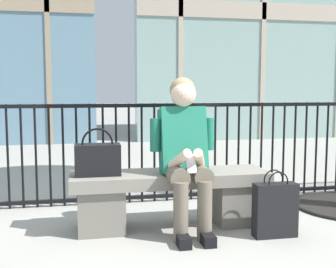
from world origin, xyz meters
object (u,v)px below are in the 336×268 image
Objects in this scene: stone_bench at (170,194)px; seated_person_with_phone at (185,150)px; handbag_on_bench at (98,159)px; shopping_bag at (275,209)px.

stone_bench is 0.41m from seated_person_with_phone.
stone_bench is at bearing 0.99° from handbag_on_bench.
seated_person_with_phone is 3.27× the size of handbag_on_bench.
shopping_bag is at bearing -16.44° from handbag_on_bench.
stone_bench is 3.13× the size of shopping_bag.
seated_person_with_phone is 2.37× the size of shopping_bag.
handbag_on_bench is (-0.67, 0.12, -0.07)m from seated_person_with_phone.
handbag_on_bench is 0.73× the size of shopping_bag.
seated_person_with_phone is 0.68m from handbag_on_bench.
shopping_bag is (1.31, -0.39, -0.37)m from handbag_on_bench.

